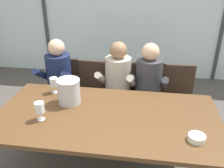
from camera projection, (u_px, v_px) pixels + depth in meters
name	position (u px, v px, depth m)	size (l,w,h in m)	color
ground	(119.00, 120.00, 3.45)	(14.00, 14.00, 0.00)	#4C4742
window_glass_panel	(131.00, 8.00, 4.36)	(7.28, 0.03, 2.60)	silver
window_mullion_left	(44.00, 6.00, 4.55)	(0.06, 0.06, 2.60)	#38383D
hillside_vineyard	(138.00, 5.00, 7.44)	(13.28, 2.40, 1.83)	#568942
dining_table	(107.00, 121.00, 2.27)	(2.08, 1.05, 0.73)	brown
chair_near_curtain	(63.00, 86.00, 3.31)	(0.44, 0.44, 0.86)	#332319
chair_left_of_center	(92.00, 89.00, 3.21)	(0.46, 0.46, 0.86)	#332319
chair_center	(119.00, 91.00, 3.18)	(0.44, 0.44, 0.86)	#332319
chair_right_of_center	(147.00, 92.00, 3.13)	(0.45, 0.45, 0.86)	#332319
chair_near_window_right	(177.00, 94.00, 3.09)	(0.45, 0.45, 0.86)	#332319
person_navy_polo	(57.00, 80.00, 3.08)	(0.49, 0.63, 1.18)	#192347
person_beige_jumper	(117.00, 84.00, 2.98)	(0.49, 0.63, 1.18)	#B7AD9E
person_charcoal_jacket	(148.00, 86.00, 2.93)	(0.47, 0.62, 1.18)	#38383D
ice_bucket_primary	(69.00, 91.00, 2.39)	(0.23, 0.23, 0.25)	#B7B7BC
tasting_bowl	(197.00, 138.00, 1.90)	(0.14, 0.14, 0.05)	silver
wine_glass_by_left_taster	(54.00, 83.00, 2.59)	(0.08, 0.08, 0.17)	silver
wine_glass_near_bucket	(40.00, 108.00, 2.12)	(0.08, 0.08, 0.17)	silver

